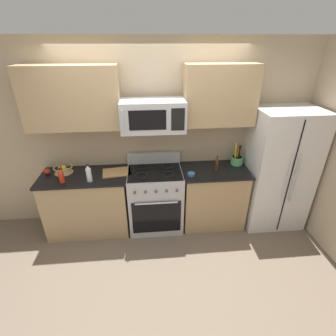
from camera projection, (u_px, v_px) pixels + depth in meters
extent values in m
plane|color=#6B5B4C|center=(159.00, 257.00, 3.28)|extent=(16.00, 16.00, 0.00)
cube|color=tan|center=(153.00, 136.00, 3.58)|extent=(8.00, 0.10, 2.60)
cube|color=tan|center=(88.00, 204.00, 3.58)|extent=(1.12, 0.55, 0.88)
cube|color=black|center=(83.00, 176.00, 3.37)|extent=(1.16, 0.59, 0.03)
cube|color=#B2B5BA|center=(155.00, 199.00, 3.65)|extent=(0.76, 0.59, 0.91)
cube|color=black|center=(157.00, 217.00, 3.43)|extent=(0.67, 0.01, 0.51)
cylinder|color=#B2B5BA|center=(156.00, 203.00, 3.29)|extent=(0.57, 0.02, 0.02)
cube|color=black|center=(155.00, 172.00, 3.44)|extent=(0.73, 0.53, 0.02)
cube|color=#B2B5BA|center=(154.00, 158.00, 3.63)|extent=(0.76, 0.06, 0.18)
torus|color=black|center=(141.00, 176.00, 3.31)|extent=(0.17, 0.17, 0.02)
torus|color=black|center=(169.00, 175.00, 3.34)|extent=(0.17, 0.17, 0.02)
torus|color=black|center=(141.00, 167.00, 3.53)|extent=(0.17, 0.17, 0.02)
torus|color=black|center=(167.00, 166.00, 3.55)|extent=(0.17, 0.17, 0.02)
cylinder|color=#4C4C51|center=(135.00, 193.00, 3.20)|extent=(0.04, 0.02, 0.04)
cylinder|color=#4C4C51|center=(145.00, 192.00, 3.21)|extent=(0.04, 0.02, 0.04)
cylinder|color=#4C4C51|center=(156.00, 192.00, 3.22)|extent=(0.04, 0.02, 0.04)
cylinder|color=#4C4C51|center=(167.00, 191.00, 3.24)|extent=(0.04, 0.02, 0.04)
cylinder|color=#4C4C51|center=(177.00, 191.00, 3.25)|extent=(0.04, 0.02, 0.04)
cube|color=tan|center=(213.00, 197.00, 3.73)|extent=(0.89, 0.55, 0.88)
cube|color=black|center=(215.00, 171.00, 3.52)|extent=(0.93, 0.59, 0.03)
cube|color=silver|center=(277.00, 169.00, 3.59)|extent=(0.85, 0.66, 1.75)
cube|color=black|center=(290.00, 181.00, 3.29)|extent=(0.01, 0.01, 1.67)
cylinder|color=#B2B5BA|center=(288.00, 179.00, 3.25)|extent=(0.02, 0.02, 0.70)
cylinder|color=#B2B5BA|center=(295.00, 179.00, 3.25)|extent=(0.02, 0.02, 0.70)
cube|color=#B2B5BA|center=(153.00, 115.00, 3.10)|extent=(0.80, 0.40, 0.38)
cube|color=black|center=(148.00, 120.00, 2.92)|extent=(0.44, 0.01, 0.24)
cube|color=black|center=(178.00, 120.00, 2.95)|extent=(0.16, 0.01, 0.27)
cylinder|color=#B2B5BA|center=(123.00, 122.00, 2.87)|extent=(0.02, 0.02, 0.27)
cube|color=tan|center=(72.00, 98.00, 3.03)|extent=(1.15, 0.34, 0.76)
cube|color=tan|center=(220.00, 95.00, 3.18)|extent=(0.92, 0.34, 0.76)
cylinder|color=#59AD66|center=(237.00, 160.00, 3.64)|extent=(0.18, 0.18, 0.12)
cylinder|color=black|center=(237.00, 160.00, 3.64)|extent=(0.14, 0.14, 0.10)
cylinder|color=orange|center=(238.00, 155.00, 3.60)|extent=(0.05, 0.04, 0.25)
cylinder|color=yellow|center=(235.00, 153.00, 3.58)|extent=(0.03, 0.05, 0.31)
cylinder|color=black|center=(239.00, 154.00, 3.62)|extent=(0.04, 0.05, 0.27)
cylinder|color=olive|center=(237.00, 152.00, 3.62)|extent=(0.08, 0.03, 0.30)
cylinder|color=olive|center=(239.00, 153.00, 3.61)|extent=(0.04, 0.08, 0.28)
cylinder|color=black|center=(239.00, 155.00, 3.57)|extent=(0.06, 0.04, 0.28)
cone|color=tan|center=(64.00, 170.00, 3.42)|extent=(0.25, 0.25, 0.08)
torus|color=tan|center=(63.00, 167.00, 3.40)|extent=(0.26, 0.26, 0.02)
sphere|color=red|center=(62.00, 168.00, 3.40)|extent=(0.07, 0.07, 0.07)
sphere|color=orange|center=(62.00, 168.00, 3.41)|extent=(0.06, 0.06, 0.06)
sphere|color=yellow|center=(63.00, 168.00, 3.41)|extent=(0.08, 0.08, 0.08)
sphere|color=#9EB74C|center=(60.00, 168.00, 3.41)|extent=(0.07, 0.07, 0.07)
sphere|color=red|center=(47.00, 171.00, 3.38)|extent=(0.08, 0.08, 0.08)
cube|color=tan|center=(117.00, 172.00, 3.43)|extent=(0.41, 0.30, 0.02)
cylinder|color=silver|center=(89.00, 175.00, 3.19)|extent=(0.07, 0.07, 0.18)
cone|color=silver|center=(88.00, 167.00, 3.14)|extent=(0.06, 0.06, 0.05)
cylinder|color=black|center=(87.00, 165.00, 3.13)|extent=(0.03, 0.03, 0.01)
cylinder|color=red|center=(61.00, 177.00, 3.17)|extent=(0.07, 0.07, 0.15)
cone|color=red|center=(60.00, 171.00, 3.13)|extent=(0.06, 0.06, 0.04)
cylinder|color=black|center=(59.00, 169.00, 3.11)|extent=(0.03, 0.03, 0.01)
cylinder|color=#382314|center=(217.00, 166.00, 3.43)|extent=(0.05, 0.05, 0.17)
cone|color=#382314|center=(217.00, 159.00, 3.38)|extent=(0.05, 0.05, 0.05)
cylinder|color=black|center=(218.00, 157.00, 3.36)|extent=(0.02, 0.02, 0.01)
cylinder|color=teal|center=(191.00, 174.00, 3.36)|extent=(0.10, 0.10, 0.04)
torus|color=teal|center=(191.00, 173.00, 3.35)|extent=(0.10, 0.10, 0.01)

